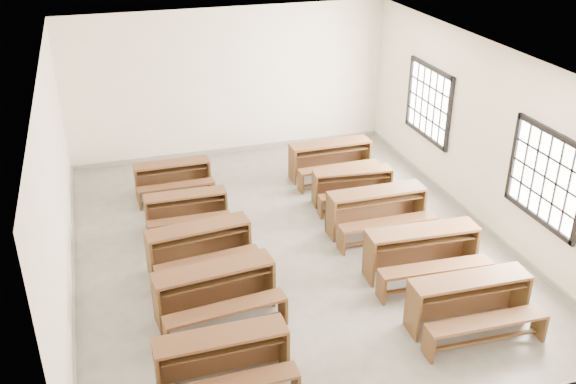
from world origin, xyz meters
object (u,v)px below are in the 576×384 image
object	(u,v)px
desk_set_1	(216,289)
desk_set_4	(173,176)
desk_set_9	(331,158)
desk_set_2	(200,245)
desk_set_6	(423,250)
desk_set_0	(223,357)
desk_set_8	(353,184)
desk_set_7	(377,208)
desk_set_3	(186,208)
desk_set_5	(470,299)

from	to	relation	value
desk_set_1	desk_set_4	xyz separation A→B (m)	(-0.03, 4.03, -0.06)
desk_set_9	desk_set_2	bearing A→B (deg)	-141.68
desk_set_9	desk_set_4	bearing A→B (deg)	175.91
desk_set_4	desk_set_6	size ratio (longest dim) A/B	0.81
desk_set_0	desk_set_4	world-z (taller)	desk_set_0
desk_set_8	desk_set_9	xyz separation A→B (m)	(0.01, 1.20, 0.05)
desk_set_2	desk_set_7	world-z (taller)	desk_set_7
desk_set_4	desk_set_9	distance (m)	3.21
desk_set_0	desk_set_7	world-z (taller)	desk_set_7
desk_set_3	desk_set_2	bearing A→B (deg)	-88.94
desk_set_7	desk_set_0	bearing A→B (deg)	-138.46
desk_set_7	desk_set_4	bearing A→B (deg)	142.14
desk_set_1	desk_set_5	xyz separation A→B (m)	(3.26, -1.26, -0.00)
desk_set_3	desk_set_4	distance (m)	1.39
desk_set_2	desk_set_3	xyz separation A→B (m)	(0.00, 1.37, -0.05)
desk_set_6	desk_set_9	bearing A→B (deg)	94.53
desk_set_7	desk_set_9	size ratio (longest dim) A/B	1.02
desk_set_5	desk_set_8	distance (m)	3.92
desk_set_7	desk_set_8	bearing A→B (deg)	89.95
desk_set_3	desk_set_5	xyz separation A→B (m)	(3.26, -3.91, 0.07)
desk_set_0	desk_set_5	xyz separation A→B (m)	(3.46, 0.13, 0.02)
desk_set_5	desk_set_7	world-z (taller)	desk_set_7
desk_set_2	desk_set_6	bearing A→B (deg)	-26.45
desk_set_7	desk_set_8	size ratio (longest dim) A/B	1.10
desk_set_8	desk_set_2	bearing A→B (deg)	-150.24
desk_set_1	desk_set_7	bearing A→B (deg)	19.98
desk_set_2	desk_set_3	bearing A→B (deg)	83.85
desk_set_3	desk_set_7	xyz separation A→B (m)	(3.14, -1.12, 0.08)
desk_set_5	desk_set_8	world-z (taller)	desk_set_5
desk_set_0	desk_set_1	world-z (taller)	desk_set_1
desk_set_1	desk_set_5	distance (m)	3.50
desk_set_2	desk_set_9	bearing A→B (deg)	33.15
desk_set_7	desk_set_9	xyz separation A→B (m)	(0.02, 2.33, -0.01)
desk_set_4	desk_set_8	world-z (taller)	desk_set_8
desk_set_3	desk_set_7	world-z (taller)	desk_set_7
desk_set_5	desk_set_7	xyz separation A→B (m)	(-0.12, 2.79, 0.01)
desk_set_3	desk_set_6	size ratio (longest dim) A/B	0.80
desk_set_0	desk_set_1	size ratio (longest dim) A/B	0.91
desk_set_2	desk_set_8	xyz separation A→B (m)	(3.15, 1.38, -0.04)
desk_set_1	desk_set_7	size ratio (longest dim) A/B	1.03
desk_set_0	desk_set_8	world-z (taller)	desk_set_0
desk_set_0	desk_set_7	xyz separation A→B (m)	(3.34, 2.92, 0.03)
desk_set_4	desk_set_9	size ratio (longest dim) A/B	0.87
desk_set_3	desk_set_0	bearing A→B (deg)	-91.68
desk_set_2	desk_set_6	world-z (taller)	desk_set_6
desk_set_8	desk_set_5	bearing A→B (deg)	-82.24
desk_set_8	desk_set_9	size ratio (longest dim) A/B	0.93
desk_set_2	desk_set_6	size ratio (longest dim) A/B	0.95
desk_set_4	desk_set_5	size ratio (longest dim) A/B	0.85
desk_set_2	desk_set_3	size ratio (longest dim) A/B	1.18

